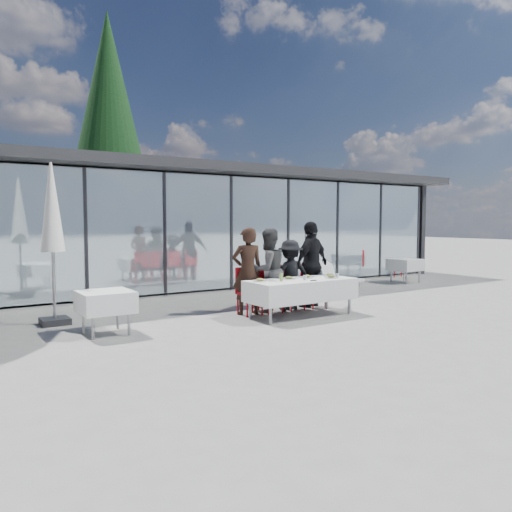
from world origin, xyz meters
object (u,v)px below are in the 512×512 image
Objects in this scene: diner_a at (247,271)px; diner_chair_a at (248,289)px; juice_bottle at (281,277)px; conifer_tree at (109,122)px; spare_chair_a at (391,261)px; diner_c at (290,275)px; diner_d at (311,264)px; market_umbrella at (52,218)px; plate_c at (307,277)px; lounger at (337,276)px; spare_table_left at (106,302)px; spare_chair_b at (363,263)px; diner_b at (268,270)px; dining_table at (301,290)px; spare_table_right at (405,265)px; plate_a at (260,280)px; plate_b at (289,278)px; diner_chair_c at (290,285)px; diner_chair_b at (268,287)px; folded_eyeglasses at (313,280)px; plate_d at (330,275)px; plate_extra at (331,277)px.

diner_chair_a is at bearing 103.11° from diner_a.
juice_bottle is 0.01× the size of conifer_tree.
spare_chair_a is at bearing -144.80° from diner_a.
diner_c is (1.11, 0.00, -0.14)m from diner_a.
diner_d is (1.70, 0.00, 0.06)m from diner_a.
market_umbrella is (-11.52, -2.10, 1.44)m from spare_chair_a.
plate_c reaches higher than lounger.
conifer_tree is (4.47, 10.99, 4.01)m from market_umbrella.
spare_table_left is 10.26m from spare_chair_b.
diner_b is at bearing -148.69° from lounger.
diner_a is at bearing 136.90° from dining_table.
diner_b reaches higher than plate_c.
conifer_tree is (-6.12, 10.28, 5.43)m from spare_table_right.
market_umbrella reaches higher than dining_table.
plate_a is (-0.90, 0.15, 0.24)m from dining_table.
spare_table_right is 0.88× the size of spare_chair_b.
diner_b is at bearing -156.55° from spare_chair_a.
spare_table_right is at bearing 20.97° from plate_b.
diner_a is 0.36m from diner_chair_a.
market_umbrella is at bearing 153.23° from plate_a.
dining_table is 1.59× the size of lounger.
plate_b is 6.91m from spare_table_right.
diner_c is at bearing 90.00° from diner_chair_c.
diner_chair_b is at bearing -15.71° from market_umbrella.
conifer_tree is (-4.00, 9.44, 5.73)m from lounger.
folded_eyeglasses is (0.86, -1.08, -0.14)m from diner_a.
diner_b is (0.52, 0.00, -0.01)m from diner_a.
dining_table is 5.37m from lounger.
diner_chair_a is 0.09× the size of conifer_tree.
diner_d is 13.72× the size of folded_eyeglasses.
lounger is at bearing 42.77° from folded_eyeglasses.
dining_table is 8.21m from spare_chair_a.
dining_table is 7.12m from spare_chair_b.
spare_table_left is at bearing -177.33° from diner_chair_c.
spare_chair_a is at bearing -159.67° from diner_b.
diner_a is 1.79m from plate_d.
diner_a reaches higher than spare_chair_a.
dining_table is at bearing 99.69° from folded_eyeglasses.
market_umbrella is 8.78m from lounger.
folded_eyeglasses is 6.84m from spare_table_right.
spare_chair_b is (6.67, 3.28, -0.36)m from diner_a.
dining_table is at bearing 150.01° from diner_a.
juice_bottle is 7.56m from spare_chair_b.
diner_a is 0.87m from plate_b.
market_umbrella is at bearing -18.75° from diner_b.
spare_chair_b is (5.56, 3.29, 0.00)m from diner_chair_c.
juice_bottle is at bearing 70.80° from diner_b.
diner_chair_b is 0.63m from diner_c.
spare_chair_a reaches higher than plate_extra.
diner_c is 0.14× the size of conifer_tree.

